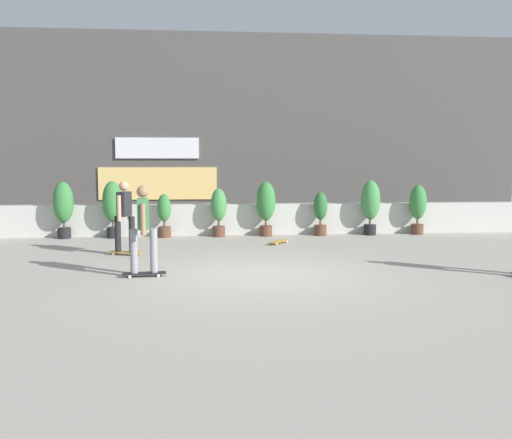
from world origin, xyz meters
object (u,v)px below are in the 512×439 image
at_px(potted_plant_0, 63,205).
at_px(potted_plant_1, 113,205).
at_px(skateboard_near_camera, 279,241).
at_px(skater_foreground, 124,214).
at_px(skater_mid_plaza, 143,226).
at_px(potted_plant_2, 164,214).
at_px(potted_plant_4, 266,204).
at_px(potted_plant_3, 219,209).
at_px(potted_plant_5, 320,212).
at_px(potted_plant_7, 418,206).
at_px(potted_plant_6, 370,203).

xyz_separation_m(potted_plant_0, potted_plant_1, (1.34, 0.00, 0.01)).
bearing_deg(skateboard_near_camera, skater_foreground, -158.79).
xyz_separation_m(potted_plant_0, skater_mid_plaza, (2.79, -5.52, 0.01)).
bearing_deg(potted_plant_2, skater_mid_plaza, -89.78).
height_order(potted_plant_0, potted_plant_4, potted_plant_0).
bearing_deg(potted_plant_0, potted_plant_3, 0.00).
relative_size(potted_plant_2, potted_plant_3, 0.89).
relative_size(potted_plant_0, skater_mid_plaza, 0.93).
xyz_separation_m(potted_plant_5, potted_plant_7, (2.91, 0.00, 0.15)).
xyz_separation_m(potted_plant_1, skater_mid_plaza, (1.45, -5.52, 0.00)).
distance_m(potted_plant_1, skater_mid_plaza, 5.71).
height_order(potted_plant_0, potted_plant_6, potted_plant_6).
relative_size(potted_plant_1, potted_plant_6, 1.00).
bearing_deg(potted_plant_1, potted_plant_7, 0.00).
height_order(potted_plant_4, skateboard_near_camera, potted_plant_4).
xyz_separation_m(potted_plant_0, potted_plant_4, (5.67, 0.00, -0.01)).
xyz_separation_m(potted_plant_0, skater_foreground, (2.10, -3.02, 0.01)).
height_order(potted_plant_2, potted_plant_5, potted_plant_5).
xyz_separation_m(potted_plant_2, potted_plant_4, (2.90, 0.00, 0.26)).
bearing_deg(potted_plant_0, skater_mid_plaza, -63.15).
height_order(potted_plant_2, potted_plant_4, potted_plant_4).
height_order(potted_plant_3, potted_plant_4, potted_plant_4).
relative_size(potted_plant_5, skateboard_near_camera, 1.68).
height_order(potted_plant_5, potted_plant_6, potted_plant_6).
bearing_deg(skateboard_near_camera, skater_mid_plaza, -127.72).
bearing_deg(potted_plant_4, skater_mid_plaza, -117.52).
height_order(potted_plant_3, potted_plant_5, potted_plant_3).
relative_size(potted_plant_4, skater_mid_plaza, 0.93).
xyz_separation_m(potted_plant_4, potted_plant_7, (4.50, 0.00, -0.07)).
relative_size(potted_plant_0, potted_plant_6, 0.99).
bearing_deg(potted_plant_1, potted_plant_5, 0.00).
bearing_deg(potted_plant_3, potted_plant_2, 180.00).
bearing_deg(potted_plant_2, skateboard_near_camera, -26.96).
bearing_deg(potted_plant_1, skateboard_near_camera, -19.16).
bearing_deg(potted_plant_0, potted_plant_4, 0.00).
bearing_deg(skater_mid_plaza, skateboard_near_camera, 52.28).
distance_m(potted_plant_3, skater_mid_plaza, 5.73).
bearing_deg(potted_plant_3, potted_plant_4, 0.00).
bearing_deg(skateboard_near_camera, potted_plant_0, 165.02).
relative_size(potted_plant_4, potted_plant_5, 1.24).
height_order(skater_foreground, skater_mid_plaza, same).
bearing_deg(potted_plant_3, potted_plant_5, 0.00).
height_order(potted_plant_5, potted_plant_7, potted_plant_7).
relative_size(potted_plant_2, skater_mid_plaza, 0.73).
xyz_separation_m(potted_plant_5, potted_plant_6, (1.48, 0.00, 0.24)).
height_order(potted_plant_1, potted_plant_3, potted_plant_1).
height_order(potted_plant_1, skater_foreground, skater_foreground).
xyz_separation_m(potted_plant_5, skateboard_near_camera, (-1.41, -1.57, -0.63)).
bearing_deg(potted_plant_1, skater_foreground, -76.00).
bearing_deg(skateboard_near_camera, potted_plant_6, 28.49).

